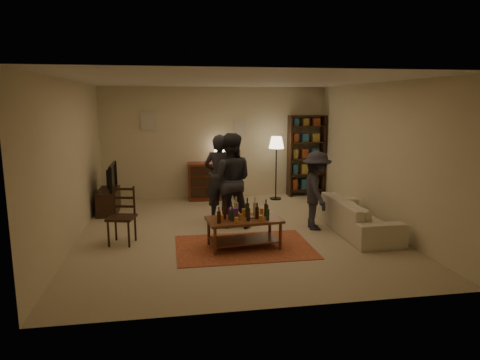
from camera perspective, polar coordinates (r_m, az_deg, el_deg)
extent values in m
plane|color=#C6B793|center=(7.90, -0.74, -6.89)|extent=(6.00, 6.00, 0.00)
plane|color=beige|center=(10.56, -3.25, 4.98)|extent=(5.50, 0.00, 5.50)
plane|color=beige|center=(7.69, -21.49, 2.22)|extent=(0.00, 6.00, 6.00)
plane|color=beige|center=(8.47, 17.99, 3.13)|extent=(0.00, 6.00, 6.00)
plane|color=beige|center=(4.70, 4.82, -1.90)|extent=(5.50, 0.00, 5.50)
plane|color=white|center=(7.55, -0.79, 13.08)|extent=(6.00, 6.00, 0.00)
cube|color=beige|center=(10.45, -12.11, 7.73)|extent=(0.35, 0.03, 0.45)
cube|color=beige|center=(10.60, -0.01, 6.91)|extent=(0.30, 0.03, 0.40)
cube|color=maroon|center=(7.08, 0.53, -8.90)|extent=(2.20, 1.50, 0.01)
cube|color=brown|center=(6.94, 0.53, -5.33)|extent=(1.24, 0.75, 0.04)
cube|color=brown|center=(7.04, 0.53, -7.96)|extent=(1.13, 0.65, 0.02)
cylinder|color=brown|center=(6.65, -3.34, -8.24)|extent=(0.05, 0.05, 0.45)
cylinder|color=brown|center=(6.93, 5.40, -7.50)|extent=(0.05, 0.05, 0.45)
cylinder|color=brown|center=(7.14, -4.19, -6.93)|extent=(0.05, 0.05, 0.45)
cylinder|color=brown|center=(7.40, 3.99, -6.30)|extent=(0.05, 0.05, 0.45)
cylinder|color=orange|center=(6.80, -2.50, -5.08)|extent=(0.07, 0.07, 0.10)
cylinder|color=orange|center=(6.69, -0.47, -5.37)|extent=(0.07, 0.07, 0.09)
cylinder|color=orange|center=(7.12, 0.52, -4.30)|extent=(0.07, 0.07, 0.11)
cylinder|color=orange|center=(6.81, 2.80, -5.08)|extent=(0.07, 0.07, 0.09)
cylinder|color=orange|center=(7.21, 2.90, -4.18)|extent=(0.07, 0.07, 0.10)
cylinder|color=orange|center=(6.92, 0.06, -4.87)|extent=(0.06, 0.06, 0.08)
cube|color=#5E3085|center=(6.89, -0.96, -4.51)|extent=(0.16, 0.14, 0.18)
cylinder|color=gray|center=(6.95, 1.54, -5.04)|extent=(0.12, 0.12, 0.02)
cube|color=#321E10|center=(7.39, -15.53, -4.87)|extent=(0.51, 0.51, 0.04)
cylinder|color=#321E10|center=(7.36, -17.14, -6.88)|extent=(0.04, 0.04, 0.44)
cylinder|color=#321E10|center=(7.24, -14.61, -7.03)|extent=(0.04, 0.04, 0.44)
cylinder|color=#321E10|center=(7.66, -16.23, -6.15)|extent=(0.04, 0.04, 0.44)
cylinder|color=#321E10|center=(7.55, -13.79, -6.27)|extent=(0.04, 0.04, 0.44)
cube|color=#321E10|center=(7.48, -15.20, -2.53)|extent=(0.34, 0.11, 0.50)
cube|color=#321E10|center=(9.57, -17.12, -2.71)|extent=(0.40, 1.00, 0.50)
imported|color=black|center=(9.47, -17.17, 0.41)|extent=(0.13, 0.97, 0.56)
cube|color=maroon|center=(10.39, -4.13, -0.13)|extent=(1.00, 0.48, 0.90)
cube|color=#321E10|center=(10.19, -3.98, -1.66)|extent=(0.92, 0.02, 0.22)
cube|color=#321E10|center=(10.14, -3.99, -0.22)|extent=(0.92, 0.02, 0.22)
cube|color=#321E10|center=(10.09, -4.01, 1.23)|extent=(0.92, 0.02, 0.22)
cylinder|color=#321E10|center=(10.34, -2.78, 2.47)|extent=(0.12, 0.12, 0.04)
cylinder|color=#321E10|center=(10.32, -2.79, 3.18)|extent=(0.02, 0.02, 0.22)
cone|color=#FFE5B2|center=(10.30, -2.80, 4.34)|extent=(0.26, 0.26, 0.20)
cube|color=#321E10|center=(10.74, 6.61, 3.14)|extent=(0.04, 0.34, 2.00)
cube|color=#321E10|center=(11.01, 10.93, 3.20)|extent=(0.04, 0.34, 2.00)
cube|color=#321E10|center=(11.00, 8.67, -1.22)|extent=(0.90, 0.34, 0.03)
cube|color=#321E10|center=(10.93, 8.73, 0.83)|extent=(0.90, 0.34, 0.03)
cube|color=#321E10|center=(10.87, 8.79, 2.91)|extent=(0.90, 0.34, 0.03)
cube|color=#321E10|center=(10.83, 8.85, 5.01)|extent=(0.90, 0.34, 0.03)
cube|color=#321E10|center=(10.80, 8.91, 7.12)|extent=(0.90, 0.34, 0.03)
cube|color=#321E10|center=(10.78, 8.95, 8.45)|extent=(0.90, 0.34, 0.03)
cube|color=#954120|center=(10.88, 7.19, -0.53)|extent=(0.12, 0.22, 0.26)
cube|color=#265B72|center=(10.96, 8.45, -0.49)|extent=(0.15, 0.22, 0.26)
cube|color=olive|center=(11.04, 9.78, -0.45)|extent=(0.18, 0.22, 0.26)
cube|color=#265B72|center=(10.82, 7.24, 1.49)|extent=(0.12, 0.22, 0.24)
cube|color=olive|center=(10.89, 8.50, 1.52)|extent=(0.15, 0.22, 0.24)
cube|color=#954120|center=(10.98, 9.84, 1.55)|extent=(0.18, 0.22, 0.24)
cube|color=olive|center=(10.76, 7.29, 3.55)|extent=(0.12, 0.22, 0.22)
cube|color=#954120|center=(10.84, 8.56, 3.56)|extent=(0.15, 0.22, 0.22)
cube|color=#265B72|center=(10.93, 9.91, 3.57)|extent=(0.18, 0.22, 0.22)
cube|color=#954120|center=(10.72, 7.34, 5.61)|extent=(0.12, 0.22, 0.20)
cube|color=#265B72|center=(10.80, 8.61, 5.61)|extent=(0.15, 0.22, 0.20)
cube|color=olive|center=(10.89, 9.97, 5.61)|extent=(0.18, 0.22, 0.20)
cube|color=#265B72|center=(10.70, 7.38, 7.70)|extent=(0.12, 0.22, 0.18)
cube|color=olive|center=(10.77, 8.67, 7.68)|extent=(0.15, 0.22, 0.18)
cube|color=#954120|center=(10.86, 10.03, 7.66)|extent=(0.18, 0.22, 0.18)
cylinder|color=black|center=(10.48, 4.77, -2.48)|extent=(0.28, 0.28, 0.03)
cylinder|color=black|center=(10.36, 4.82, 1.07)|extent=(0.03, 0.03, 1.34)
cone|color=#FFE5B2|center=(10.26, 4.88, 5.01)|extent=(0.36, 0.36, 0.28)
imported|color=beige|center=(8.07, 15.40, -4.65)|extent=(0.81, 2.08, 0.61)
imported|color=#23232A|center=(8.40, -2.69, 0.24)|extent=(0.74, 0.63, 1.73)
imported|color=#26272D|center=(8.04, -1.34, -0.04)|extent=(0.98, 0.84, 1.78)
imported|color=#292931|center=(8.02, 10.12, -1.39)|extent=(0.64, 0.99, 1.46)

